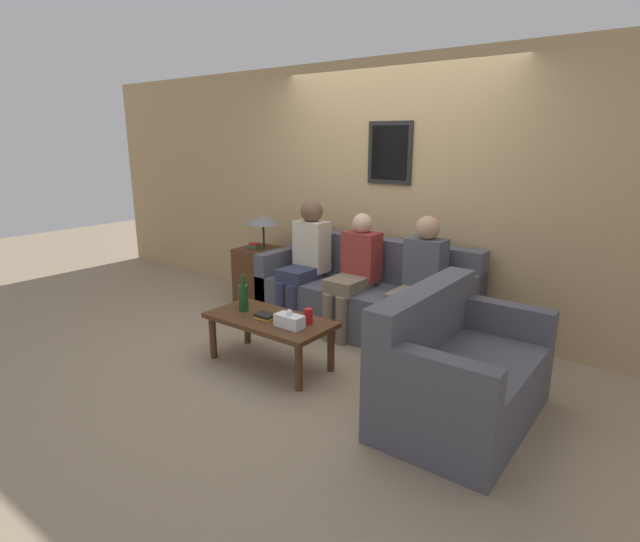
{
  "coord_description": "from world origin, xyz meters",
  "views": [
    {
      "loc": [
        2.48,
        -3.52,
        1.83
      ],
      "look_at": [
        -0.09,
        -0.13,
        0.7
      ],
      "focal_mm": 28.0,
      "sensor_mm": 36.0,
      "label": 1
    }
  ],
  "objects": [
    {
      "name": "wine_bottle",
      "position": [
        -0.48,
        -0.7,
        0.53
      ],
      "size": [
        0.08,
        0.08,
        0.32
      ],
      "color": "#19421E",
      "rests_on": "coffee_table"
    },
    {
      "name": "couch_main",
      "position": [
        0.0,
        0.48,
        0.31
      ],
      "size": [
        2.14,
        0.81,
        0.87
      ],
      "color": "#4C4C56",
      "rests_on": "ground_plane"
    },
    {
      "name": "coffee_table",
      "position": [
        -0.18,
        -0.7,
        0.35
      ],
      "size": [
        1.07,
        0.53,
        0.41
      ],
      "color": "#4C2D19",
      "rests_on": "ground_plane"
    },
    {
      "name": "tissue_box",
      "position": [
        0.09,
        -0.76,
        0.47
      ],
      "size": [
        0.23,
        0.12,
        0.15
      ],
      "color": "silver",
      "rests_on": "coffee_table"
    },
    {
      "name": "person_middle",
      "position": [
        -0.03,
        0.33,
        0.63
      ],
      "size": [
        0.34,
        0.6,
        1.15
      ],
      "color": "#756651",
      "rests_on": "ground_plane"
    },
    {
      "name": "soda_can",
      "position": [
        0.16,
        -0.61,
        0.47
      ],
      "size": [
        0.07,
        0.07,
        0.12
      ],
      "color": "red",
      "rests_on": "coffee_table"
    },
    {
      "name": "drinking_glass",
      "position": [
        -0.56,
        -0.62,
        0.46
      ],
      "size": [
        0.07,
        0.07,
        0.1
      ],
      "color": "silver",
      "rests_on": "coffee_table"
    },
    {
      "name": "person_right",
      "position": [
        0.65,
        0.32,
        0.65
      ],
      "size": [
        0.34,
        0.63,
        1.19
      ],
      "color": "#756651",
      "rests_on": "ground_plane"
    },
    {
      "name": "ground_plane",
      "position": [
        0.0,
        0.0,
        0.0
      ],
      "size": [
        16.0,
        16.0,
        0.0
      ],
      "primitive_type": "plane",
      "color": "gray"
    },
    {
      "name": "teddy_bear",
      "position": [
        0.79,
        -0.56,
        0.13
      ],
      "size": [
        0.19,
        0.19,
        0.3
      ],
      "color": "#A87A51",
      "rests_on": "ground_plane"
    },
    {
      "name": "wall_back",
      "position": [
        0.0,
        0.92,
        1.3
      ],
      "size": [
        9.0,
        0.08,
        2.6
      ],
      "color": "tan",
      "rests_on": "ground_plane"
    },
    {
      "name": "side_table_with_lamp",
      "position": [
        -1.37,
        0.45,
        0.39
      ],
      "size": [
        0.49,
        0.47,
        1.02
      ],
      "color": "#4C2D19",
      "rests_on": "ground_plane"
    },
    {
      "name": "person_left",
      "position": [
        -0.63,
        0.33,
        0.69
      ],
      "size": [
        0.34,
        0.58,
        1.24
      ],
      "color": "#2D334C",
      "rests_on": "ground_plane"
    },
    {
      "name": "book_stack",
      "position": [
        -0.2,
        -0.74,
        0.43
      ],
      "size": [
        0.16,
        0.12,
        0.04
      ],
      "color": "gold",
      "rests_on": "coffee_table"
    },
    {
      "name": "couch_side",
      "position": [
        1.38,
        -0.56,
        0.32
      ],
      "size": [
        0.81,
        1.28,
        0.87
      ],
      "rotation": [
        0.0,
        0.0,
        1.57
      ],
      "color": "#4C4C56",
      "rests_on": "ground_plane"
    }
  ]
}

